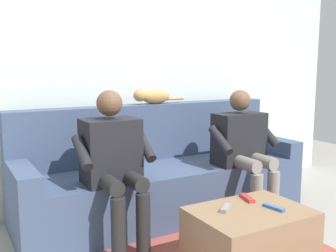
{
  "coord_description": "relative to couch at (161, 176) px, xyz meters",
  "views": [
    {
      "loc": [
        1.6,
        2.79,
        1.29
      ],
      "look_at": [
        0.0,
        -0.03,
        0.79
      ],
      "focal_mm": 42.09,
      "sensor_mm": 36.0,
      "label": 1
    }
  ],
  "objects": [
    {
      "name": "couch",
      "position": [
        0.0,
        0.0,
        0.0
      ],
      "size": [
        2.51,
        0.79,
        0.95
      ],
      "color": "#3D4C6B",
      "rests_on": "ground"
    },
    {
      "name": "person_right_seated",
      "position": [
        0.59,
        0.37,
        0.31
      ],
      "size": [
        0.55,
        0.54,
        1.12
      ],
      "color": "black",
      "rests_on": "ground"
    },
    {
      "name": "coffee_table",
      "position": [
        0.0,
        1.16,
        -0.13
      ],
      "size": [
        0.72,
        0.53,
        0.4
      ],
      "color": "#8C6B4C",
      "rests_on": "ground"
    },
    {
      "name": "remote_blue",
      "position": [
        -0.14,
        1.22,
        0.08
      ],
      "size": [
        0.06,
        0.15,
        0.02
      ],
      "primitive_type": "cube",
      "rotation": [
        0.0,
        0.0,
        1.75
      ],
      "color": "#3860B7",
      "rests_on": "coffee_table"
    },
    {
      "name": "ground_plane",
      "position": [
        0.0,
        0.75,
        -0.33
      ],
      "size": [
        8.0,
        8.0,
        0.0
      ],
      "primitive_type": "plane",
      "color": "gray"
    },
    {
      "name": "back_wall",
      "position": [
        0.0,
        -0.48,
        0.98
      ],
      "size": [
        4.94,
        0.06,
        2.61
      ],
      "primitive_type": "cube",
      "color": "silver",
      "rests_on": "ground"
    },
    {
      "name": "cat_on_backrest",
      "position": [
        -0.04,
        -0.24,
        0.69
      ],
      "size": [
        0.51,
        0.12,
        0.15
      ],
      "color": "#B7844C",
      "rests_on": "couch"
    },
    {
      "name": "remote_red",
      "position": [
        -0.11,
        1.0,
        0.09
      ],
      "size": [
        0.08,
        0.16,
        0.02
      ],
      "primitive_type": "cube",
      "rotation": [
        0.0,
        0.0,
        1.33
      ],
      "color": "#B73333",
      "rests_on": "coffee_table"
    },
    {
      "name": "person_left_seated",
      "position": [
        -0.59,
        0.4,
        0.29
      ],
      "size": [
        0.59,
        0.51,
        1.09
      ],
      "color": "black",
      "rests_on": "ground"
    },
    {
      "name": "remote_gray",
      "position": [
        0.13,
        1.08,
        0.09
      ],
      "size": [
        0.13,
        0.11,
        0.02
      ],
      "primitive_type": "cube",
      "rotation": [
        0.0,
        0.0,
        3.79
      ],
      "color": "gray",
      "rests_on": "coffee_table"
    }
  ]
}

